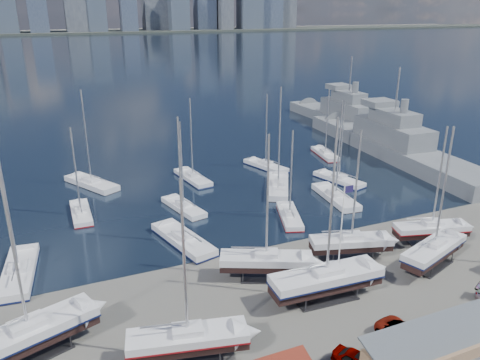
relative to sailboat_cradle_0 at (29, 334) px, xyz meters
name	(u,v)px	position (x,y,z in m)	size (l,w,h in m)	color
ground	(334,284)	(28.71, -0.80, -2.15)	(1400.00, 1400.00, 0.00)	#605E59
water	(74,51)	(28.71, 309.20, -2.30)	(1400.00, 600.00, 0.40)	#172335
far_shore	(54,33)	(28.71, 569.20, -1.05)	(1400.00, 80.00, 2.20)	#2D332D
sailboat_cradle_0	(29,334)	(0.00, 0.00, 0.00)	(11.34, 6.49, 17.56)	#2D2D33
sailboat_cradle_1	(188,339)	(11.58, -5.51, -0.10)	(10.05, 4.75, 15.69)	#2D2D33
sailboat_cradle_2	(266,261)	(22.75, 3.06, -0.09)	(9.83, 6.47, 15.68)	#2D2D33
sailboat_cradle_3	(326,279)	(26.48, -2.50, 0.03)	(11.45, 3.73, 18.10)	#2D2D33
sailboat_cradle_4	(351,242)	(33.41, 3.08, -0.13)	(9.50, 5.07, 15.01)	#2D2D33
sailboat_cradle_5	(434,250)	(40.65, -2.01, -0.09)	(10.15, 5.74, 15.84)	#2D2D33
sailboat_cradle_6	(431,229)	(44.36, 2.17, -0.15)	(9.29, 4.79, 14.58)	#2D2D33
sailboat_moored_0	(20,273)	(-1.15, 13.80, -1.84)	(4.19, 11.19, 16.34)	black
sailboat_moored_1	(81,214)	(6.41, 27.37, -1.84)	(2.52, 8.72, 13.00)	black
sailboat_moored_2	(92,184)	(9.11, 38.61, -1.83)	(7.79, 10.86, 16.21)	black
sailboat_moored_3	(183,241)	(17.00, 14.07, -1.84)	(5.58, 11.34, 16.33)	black
sailboat_moored_4	(184,208)	(19.94, 23.75, -1.83)	(4.42, 9.17, 13.34)	black
sailboat_moored_5	(193,179)	(24.88, 34.87, -1.84)	(4.04, 9.83, 14.26)	black
sailboat_moored_6	(289,217)	(32.25, 15.16, -1.84)	(5.09, 8.93, 12.88)	black
sailboat_moored_7	(278,187)	(36.01, 25.66, -1.83)	(8.09, 11.28, 16.83)	black
sailboat_moored_8	(266,167)	(38.78, 35.75, -1.84)	(5.30, 9.60, 13.83)	black
sailboat_moored_9	(335,198)	(41.78, 18.34, -1.83)	(3.95, 10.59, 15.62)	black
sailboat_moored_10	(339,180)	(46.72, 24.65, -1.84)	(4.93, 9.59, 13.81)	black
sailboat_moored_11	(325,155)	(52.59, 37.80, -1.84)	(4.08, 9.30, 13.45)	black
naval_ship_east	(391,146)	(64.93, 33.80, -0.48)	(11.39, 50.32, 18.49)	slate
naval_ship_west	(347,119)	(70.94, 56.74, -0.49)	(7.09, 44.14, 17.97)	slate
car_b	(405,334)	(29.19, -10.66, -1.37)	(1.65, 4.74, 1.56)	gray
car_c	(408,338)	(29.04, -11.12, -1.37)	(2.59, 5.61, 1.56)	gray
flagpole	(342,232)	(28.23, -1.98, 4.49)	(1.02, 0.12, 11.57)	white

